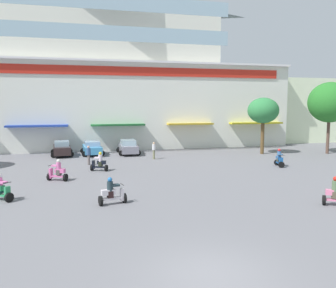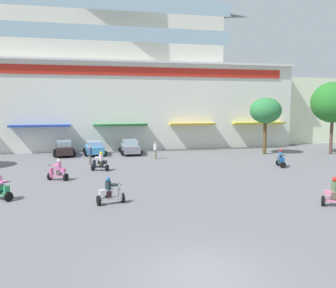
{
  "view_description": "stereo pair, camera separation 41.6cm",
  "coord_description": "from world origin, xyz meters",
  "px_view_note": "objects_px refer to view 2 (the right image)",
  "views": [
    {
      "loc": [
        -3.68,
        -9.59,
        5.27
      ],
      "look_at": [
        2.06,
        14.18,
        2.48
      ],
      "focal_mm": 36.88,
      "sensor_mm": 36.0,
      "label": 1
    },
    {
      "loc": [
        -3.28,
        -9.68,
        5.27
      ],
      "look_at": [
        2.06,
        14.18,
        2.48
      ],
      "focal_mm": 36.88,
      "sensor_mm": 36.0,
      "label": 2
    }
  ],
  "objects_px": {
    "parked_car_2": "(130,147)",
    "scooter_rider_4": "(336,195)",
    "parked_car_0": "(64,148)",
    "scooter_rider_5": "(281,159)",
    "scooter_rider_0": "(100,163)",
    "scooter_rider_7": "(58,171)",
    "scooter_rider_3": "(1,189)",
    "pedestrian_1": "(155,149)",
    "parked_car_1": "(94,148)",
    "pedestrian_0": "(90,154)",
    "plaza_tree_3": "(266,111)",
    "scooter_rider_6": "(110,193)",
    "plaza_tree_1": "(333,102)"
  },
  "relations": [
    {
      "from": "parked_car_2",
      "to": "scooter_rider_4",
      "type": "xyz_separation_m",
      "value": [
        8.24,
        -21.72,
        -0.13
      ]
    },
    {
      "from": "parked_car_2",
      "to": "scooter_rider_4",
      "type": "relative_size",
      "value": 2.82
    },
    {
      "from": "parked_car_0",
      "to": "parked_car_2",
      "type": "relative_size",
      "value": 0.94
    },
    {
      "from": "parked_car_0",
      "to": "scooter_rider_5",
      "type": "xyz_separation_m",
      "value": [
        18.51,
        -10.81,
        -0.14
      ]
    },
    {
      "from": "scooter_rider_0",
      "to": "scooter_rider_7",
      "type": "relative_size",
      "value": 1.02
    },
    {
      "from": "scooter_rider_7",
      "to": "parked_car_0",
      "type": "bearing_deg",
      "value": 92.1
    },
    {
      "from": "scooter_rider_3",
      "to": "pedestrian_1",
      "type": "xyz_separation_m",
      "value": [
        11.04,
        12.42,
        0.33
      ]
    },
    {
      "from": "parked_car_1",
      "to": "pedestrian_0",
      "type": "distance_m",
      "value": 6.22
    },
    {
      "from": "scooter_rider_0",
      "to": "pedestrian_1",
      "type": "xyz_separation_m",
      "value": [
        5.42,
        4.93,
        0.32
      ]
    },
    {
      "from": "parked_car_1",
      "to": "scooter_rider_4",
      "type": "xyz_separation_m",
      "value": [
        12.02,
        -21.96,
        -0.09
      ]
    },
    {
      "from": "plaza_tree_3",
      "to": "scooter_rider_6",
      "type": "relative_size",
      "value": 3.96
    },
    {
      "from": "scooter_rider_3",
      "to": "scooter_rider_5",
      "type": "relative_size",
      "value": 0.99
    },
    {
      "from": "scooter_rider_0",
      "to": "scooter_rider_3",
      "type": "height_order",
      "value": "scooter_rider_0"
    },
    {
      "from": "plaza_tree_3",
      "to": "parked_car_2",
      "type": "relative_size",
      "value": 1.37
    },
    {
      "from": "pedestrian_1",
      "to": "scooter_rider_3",
      "type": "bearing_deg",
      "value": -131.63
    },
    {
      "from": "parked_car_0",
      "to": "scooter_rider_0",
      "type": "distance_m",
      "value": 9.87
    },
    {
      "from": "scooter_rider_4",
      "to": "scooter_rider_7",
      "type": "relative_size",
      "value": 1.03
    },
    {
      "from": "scooter_rider_4",
      "to": "parked_car_0",
      "type": "bearing_deg",
      "value": 124.51
    },
    {
      "from": "plaza_tree_1",
      "to": "scooter_rider_5",
      "type": "xyz_separation_m",
      "value": [
        -9.41,
        -5.87,
        -4.88
      ]
    },
    {
      "from": "parked_car_0",
      "to": "parked_car_2",
      "type": "distance_m",
      "value": 6.85
    },
    {
      "from": "scooter_rider_6",
      "to": "pedestrian_1",
      "type": "bearing_deg",
      "value": 70.48
    },
    {
      "from": "plaza_tree_1",
      "to": "scooter_rider_4",
      "type": "bearing_deg",
      "value": -127.07
    },
    {
      "from": "scooter_rider_0",
      "to": "scooter_rider_4",
      "type": "xyz_separation_m",
      "value": [
        11.65,
        -12.68,
        0.0
      ]
    },
    {
      "from": "parked_car_0",
      "to": "parked_car_1",
      "type": "bearing_deg",
      "value": 0.55
    },
    {
      "from": "scooter_rider_0",
      "to": "pedestrian_0",
      "type": "height_order",
      "value": "pedestrian_0"
    },
    {
      "from": "plaza_tree_1",
      "to": "scooter_rider_4",
      "type": "height_order",
      "value": "plaza_tree_1"
    },
    {
      "from": "scooter_rider_0",
      "to": "pedestrian_1",
      "type": "bearing_deg",
      "value": 42.33
    },
    {
      "from": "parked_car_2",
      "to": "parked_car_0",
      "type": "bearing_deg",
      "value": 178.21
    },
    {
      "from": "parked_car_0",
      "to": "parked_car_2",
      "type": "height_order",
      "value": "parked_car_0"
    },
    {
      "from": "parked_car_0",
      "to": "scooter_rider_4",
      "type": "xyz_separation_m",
      "value": [
        15.08,
        -21.93,
        -0.13
      ]
    },
    {
      "from": "plaza_tree_3",
      "to": "scooter_rider_0",
      "type": "height_order",
      "value": "plaza_tree_3"
    },
    {
      "from": "plaza_tree_3",
      "to": "scooter_rider_7",
      "type": "bearing_deg",
      "value": -156.96
    },
    {
      "from": "plaza_tree_3",
      "to": "parked_car_2",
      "type": "xyz_separation_m",
      "value": [
        -14.06,
        3.28,
        -3.85
      ]
    },
    {
      "from": "parked_car_0",
      "to": "scooter_rider_6",
      "type": "height_order",
      "value": "parked_car_0"
    },
    {
      "from": "plaza_tree_1",
      "to": "scooter_rider_7",
      "type": "bearing_deg",
      "value": -165.21
    },
    {
      "from": "scooter_rider_5",
      "to": "scooter_rider_4",
      "type": "bearing_deg",
      "value": -107.13
    },
    {
      "from": "parked_car_0",
      "to": "scooter_rider_5",
      "type": "relative_size",
      "value": 2.7
    },
    {
      "from": "scooter_rider_6",
      "to": "pedestrian_0",
      "type": "bearing_deg",
      "value": 94.75
    },
    {
      "from": "parked_car_0",
      "to": "scooter_rider_4",
      "type": "distance_m",
      "value": 26.62
    },
    {
      "from": "scooter_rider_4",
      "to": "scooter_rider_5",
      "type": "xyz_separation_m",
      "value": [
        3.43,
        11.12,
        -0.01
      ]
    },
    {
      "from": "parked_car_2",
      "to": "parked_car_1",
      "type": "bearing_deg",
      "value": 176.32
    },
    {
      "from": "plaza_tree_1",
      "to": "scooter_rider_6",
      "type": "bearing_deg",
      "value": -150.13
    },
    {
      "from": "plaza_tree_3",
      "to": "scooter_rider_5",
      "type": "relative_size",
      "value": 3.94
    },
    {
      "from": "scooter_rider_3",
      "to": "scooter_rider_5",
      "type": "xyz_separation_m",
      "value": [
        20.7,
        5.93,
        0.0
      ]
    },
    {
      "from": "scooter_rider_5",
      "to": "scooter_rider_7",
      "type": "height_order",
      "value": "scooter_rider_5"
    },
    {
      "from": "scooter_rider_6",
      "to": "parked_car_1",
      "type": "bearing_deg",
      "value": 91.9
    },
    {
      "from": "scooter_rider_5",
      "to": "pedestrian_1",
      "type": "distance_m",
      "value": 11.65
    },
    {
      "from": "scooter_rider_5",
      "to": "scooter_rider_7",
      "type": "relative_size",
      "value": 1.01
    },
    {
      "from": "plaza_tree_1",
      "to": "parked_car_0",
      "type": "relative_size",
      "value": 1.86
    },
    {
      "from": "parked_car_0",
      "to": "scooter_rider_0",
      "type": "xyz_separation_m",
      "value": [
        3.43,
        -9.25,
        -0.14
      ]
    }
  ]
}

